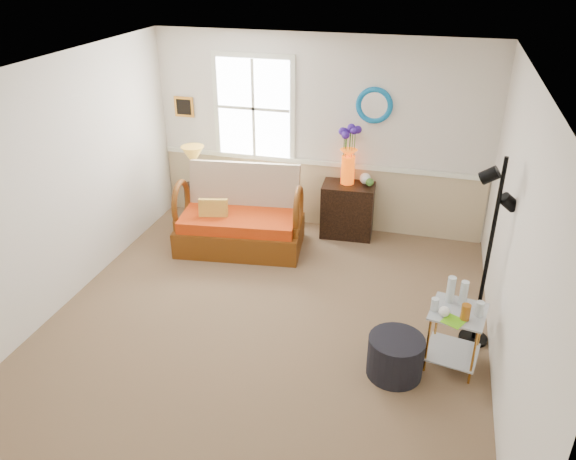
% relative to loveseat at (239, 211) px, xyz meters
% --- Properties ---
extents(floor, '(4.50, 5.00, 0.01)m').
position_rel_loveseat_xyz_m(floor, '(0.81, -1.54, -0.52)').
color(floor, olive).
rests_on(floor, ground).
extents(ceiling, '(4.50, 5.00, 0.01)m').
position_rel_loveseat_xyz_m(ceiling, '(0.81, -1.54, 2.08)').
color(ceiling, white).
rests_on(ceiling, walls).
extents(walls, '(4.51, 5.01, 2.60)m').
position_rel_loveseat_xyz_m(walls, '(0.81, -1.54, 0.78)').
color(walls, silver).
rests_on(walls, floor).
extents(wainscot, '(4.46, 0.02, 0.90)m').
position_rel_loveseat_xyz_m(wainscot, '(0.81, 0.94, -0.07)').
color(wainscot, tan).
rests_on(wainscot, walls).
extents(chair_rail, '(4.46, 0.04, 0.06)m').
position_rel_loveseat_xyz_m(chair_rail, '(0.81, 0.93, 0.40)').
color(chair_rail, white).
rests_on(chair_rail, walls).
extents(window, '(1.14, 0.06, 1.44)m').
position_rel_loveseat_xyz_m(window, '(-0.09, 0.93, 1.08)').
color(window, white).
rests_on(window, walls).
extents(picture, '(0.28, 0.03, 0.28)m').
position_rel_loveseat_xyz_m(picture, '(-1.11, 0.94, 1.03)').
color(picture, '#C6802A').
rests_on(picture, walls).
extents(mirror, '(0.47, 0.07, 0.47)m').
position_rel_loveseat_xyz_m(mirror, '(1.51, 0.94, 1.23)').
color(mirror, '#098DCB').
rests_on(mirror, walls).
extents(loveseat, '(1.68, 1.09, 1.03)m').
position_rel_loveseat_xyz_m(loveseat, '(0.00, 0.00, 0.00)').
color(loveseat, '#743608').
rests_on(loveseat, floor).
extents(throw_pillow, '(0.37, 0.17, 0.36)m').
position_rel_loveseat_xyz_m(throw_pillow, '(-0.30, -0.15, 0.00)').
color(throw_pillow, orange).
rests_on(throw_pillow, loveseat).
extents(lamp_stand, '(0.41, 0.41, 0.58)m').
position_rel_loveseat_xyz_m(lamp_stand, '(-0.78, 0.49, -0.23)').
color(lamp_stand, black).
rests_on(lamp_stand, floor).
extents(table_lamp, '(0.42, 0.42, 0.57)m').
position_rel_loveseat_xyz_m(table_lamp, '(-0.81, 0.48, 0.35)').
color(table_lamp, gold).
rests_on(table_lamp, lamp_stand).
extents(potted_plant, '(0.49, 0.51, 0.31)m').
position_rel_loveseat_xyz_m(potted_plant, '(-0.65, 0.49, 0.22)').
color(potted_plant, '#478431').
rests_on(potted_plant, lamp_stand).
extents(cabinet, '(0.71, 0.48, 0.73)m').
position_rel_loveseat_xyz_m(cabinet, '(1.28, 0.72, -0.15)').
color(cabinet, black).
rests_on(cabinet, floor).
extents(flower_vase, '(0.29, 0.29, 0.78)m').
position_rel_loveseat_xyz_m(flower_vase, '(1.25, 0.77, 0.61)').
color(flower_vase, '#E54807').
rests_on(flower_vase, cabinet).
extents(side_table, '(0.55, 0.55, 0.61)m').
position_rel_loveseat_xyz_m(side_table, '(2.70, -1.66, -0.21)').
color(side_table, '#C17F2D').
rests_on(side_table, floor).
extents(tabletop_items, '(0.58, 0.58, 0.26)m').
position_rel_loveseat_xyz_m(tabletop_items, '(2.68, -1.69, 0.22)').
color(tabletop_items, silver).
rests_on(tabletop_items, side_table).
extents(floor_lamp, '(0.32, 0.32, 1.94)m').
position_rel_loveseat_xyz_m(floor_lamp, '(2.91, -1.23, 0.45)').
color(floor_lamp, black).
rests_on(floor_lamp, floor).
extents(ottoman, '(0.53, 0.53, 0.39)m').
position_rel_loveseat_xyz_m(ottoman, '(2.19, -1.94, -0.32)').
color(ottoman, black).
rests_on(ottoman, floor).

